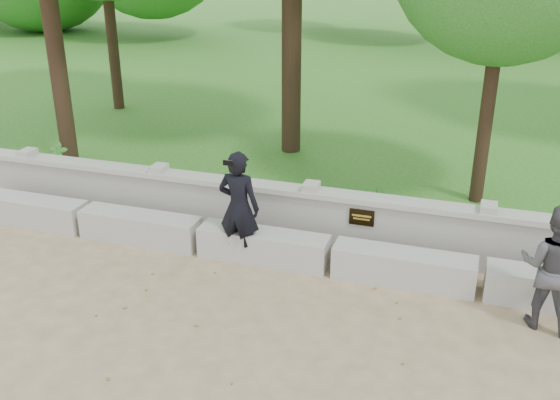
% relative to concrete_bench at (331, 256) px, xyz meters
% --- Properties ---
extents(ground, '(80.00, 80.00, 0.00)m').
position_rel_concrete_bench_xyz_m(ground, '(-0.00, -1.90, -0.22)').
color(ground, tan).
rests_on(ground, ground).
extents(lawn, '(40.00, 22.00, 0.25)m').
position_rel_concrete_bench_xyz_m(lawn, '(-0.00, 12.10, -0.10)').
color(lawn, '#215E1A').
rests_on(lawn, ground).
extents(concrete_bench, '(11.90, 0.45, 0.45)m').
position_rel_concrete_bench_xyz_m(concrete_bench, '(0.00, 0.00, 0.00)').
color(concrete_bench, '#AAA7A0').
rests_on(concrete_bench, ground).
extents(parapet_wall, '(12.50, 0.35, 0.90)m').
position_rel_concrete_bench_xyz_m(parapet_wall, '(0.00, 0.70, 0.24)').
color(parapet_wall, '#9F9D96').
rests_on(parapet_wall, ground).
extents(man_main, '(0.62, 0.56, 1.66)m').
position_rel_concrete_bench_xyz_m(man_main, '(-1.32, -0.10, 0.60)').
color(man_main, black).
rests_on(man_main, ground).
extents(visitor_left, '(0.90, 0.79, 1.57)m').
position_rel_concrete_bench_xyz_m(visitor_left, '(2.75, -0.48, 0.56)').
color(visitor_left, '#444349').
rests_on(visitor_left, ground).
extents(shrub_a, '(0.40, 0.34, 0.65)m').
position_rel_concrete_bench_xyz_m(shrub_a, '(-5.43, 1.40, 0.35)').
color(shrub_a, '#357527').
rests_on(shrub_a, lawn).
extents(shrub_b, '(0.30, 0.34, 0.52)m').
position_rel_concrete_bench_xyz_m(shrub_b, '(0.38, 1.40, 0.28)').
color(shrub_b, '#357527').
rests_on(shrub_b, lawn).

